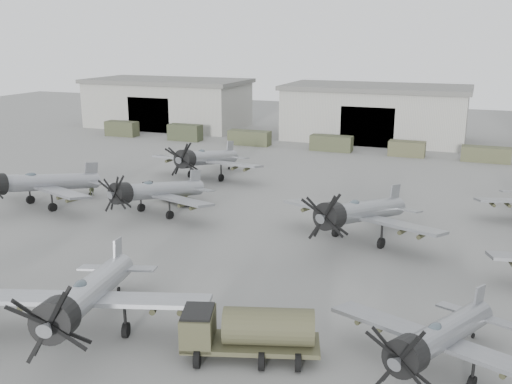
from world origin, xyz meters
TOP-DOWN VIEW (x-y plane):
  - ground at (0.00, 0.00)m, footprint 220.00×220.00m
  - hangar_left at (-38.00, 61.96)m, footprint 29.00×14.80m
  - hangar_center at (0.00, 61.96)m, footprint 29.00×14.80m
  - support_truck_0 at (-40.16, 50.00)m, footprint 5.51×2.20m
  - support_truck_1 at (-28.21, 50.00)m, footprint 5.41×2.20m
  - support_truck_2 at (-17.07, 50.00)m, footprint 6.52×2.20m
  - support_truck_3 at (-4.17, 50.00)m, footprint 6.10×2.20m
  - support_truck_4 at (6.61, 50.00)m, footprint 4.98×2.20m
  - support_truck_5 at (16.91, 50.00)m, footprint 6.26×2.20m
  - aircraft_near_1 at (-3.93, -7.34)m, footprint 13.66×12.30m
  - aircraft_near_2 at (14.43, -4.41)m, footprint 11.53×10.41m
  - aircraft_mid_0 at (-23.91, 11.63)m, footprint 13.47×12.14m
  - aircraft_mid_1 at (-12.16, 13.47)m, footprint 12.79×11.51m
  - aircraft_mid_2 at (7.03, 13.05)m, footprint 13.90×12.53m
  - aircraft_far_0 at (-13.80, 27.67)m, footprint 13.88×12.49m
  - fuel_tanker at (5.16, -6.04)m, footprint 7.51×4.73m
  - tug_trailer at (-14.37, 18.68)m, footprint 7.31×3.85m
  - ground_crew at (-21.83, 17.06)m, footprint 0.63×0.79m

SIDE VIEW (x-z plane):
  - ground at x=0.00m, z-range 0.00..0.00m
  - tug_trailer at x=-14.37m, z-range -0.18..1.29m
  - ground_crew at x=-21.83m, z-range 0.00..1.88m
  - support_truck_5 at x=16.91m, z-range 0.00..2.01m
  - support_truck_4 at x=6.61m, z-range 0.00..2.09m
  - support_truck_2 at x=-17.07m, z-range 0.00..2.21m
  - support_truck_3 at x=-4.17m, z-range 0.00..2.24m
  - support_truck_0 at x=-40.16m, z-range 0.00..2.46m
  - support_truck_1 at x=-28.21m, z-range 0.00..2.57m
  - fuel_tanker at x=5.16m, z-range 0.20..2.96m
  - aircraft_near_2 at x=14.43m, z-range -0.21..4.44m
  - aircraft_mid_1 at x=-12.16m, z-range -0.23..4.87m
  - aircraft_mid_0 at x=-23.91m, z-range -0.24..5.17m
  - aircraft_near_1 at x=-3.93m, z-range -0.25..5.23m
  - aircraft_far_0 at x=-13.80m, z-range -0.25..5.28m
  - aircraft_mid_2 at x=7.03m, z-range -0.25..5.34m
  - hangar_left at x=-38.00m, z-range 0.02..8.72m
  - hangar_center at x=0.00m, z-range 0.02..8.72m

